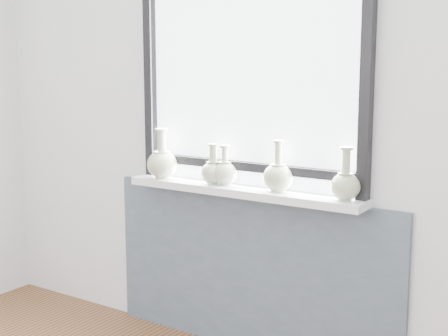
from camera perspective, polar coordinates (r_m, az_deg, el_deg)
The scene contains 9 objects.
back_wall at distance 3.20m, azimuth 2.58°, elevation 5.59°, with size 3.60×0.02×2.60m, color silver.
apron_panel at distance 3.34m, azimuth 2.20°, elevation -9.49°, with size 1.70×0.03×0.86m, color #505C69.
windowsill at distance 3.17m, azimuth 1.59°, elevation -2.11°, with size 1.32×0.18×0.04m, color silver.
window at distance 3.16m, azimuth 2.25°, elevation 8.11°, with size 1.30×0.06×1.05m.
vase_a at distance 3.42m, azimuth -5.68°, elevation 0.52°, with size 0.17×0.17×0.27m.
vase_b at distance 3.23m, azimuth -1.01°, elevation -0.27°, with size 0.13×0.13×0.21m.
vase_c at distance 3.21m, azimuth 0.06°, elevation -0.35°, with size 0.13×0.13×0.21m.
vase_d at distance 3.05m, azimuth 4.95°, elevation -0.70°, with size 0.15×0.15×0.25m.
vase_e at distance 2.90m, azimuth 11.04°, elevation -1.42°, with size 0.14×0.14×0.25m.
Camera 1 is at (1.63, -0.93, 1.51)m, focal length 50.00 mm.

